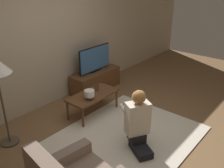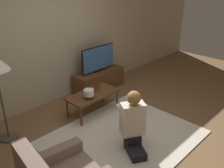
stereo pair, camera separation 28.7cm
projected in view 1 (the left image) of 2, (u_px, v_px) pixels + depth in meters
name	position (u px, v px, depth m)	size (l,w,h in m)	color
ground_plane	(127.00, 137.00, 4.04)	(10.00, 10.00, 0.00)	brown
wall_back	(46.00, 39.00, 4.64)	(10.00, 0.06, 2.60)	tan
rug	(127.00, 137.00, 4.03)	(2.29, 1.90, 0.02)	beige
tv_stand	(96.00, 80.00, 5.60)	(1.20, 0.44, 0.44)	brown
tv	(95.00, 59.00, 5.39)	(0.90, 0.08, 0.56)	black
coffee_table	(93.00, 96.00, 4.58)	(0.98, 0.47, 0.40)	brown
person_kneeling	(138.00, 120.00, 3.61)	(0.59, 0.78, 0.95)	black
picture_frame	(97.00, 88.00, 4.64)	(0.11, 0.01, 0.15)	brown
table_lamp	(89.00, 94.00, 4.34)	(0.18, 0.18, 0.17)	#4C3823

